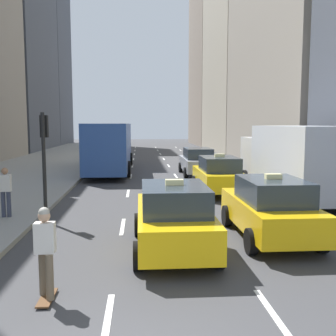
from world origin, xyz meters
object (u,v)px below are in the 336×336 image
pedestrian_mid_block (5,190)px  traffic_light_pole (44,149)px  taxi_second (174,217)px  skateboarder (45,250)px  taxi_lead (218,175)px  sedan_black_near (197,161)px  city_bus (111,145)px  box_truck (291,160)px  taxi_third (270,208)px

pedestrian_mid_block → traffic_light_pole: traffic_light_pole is taller
traffic_light_pole → taxi_second: bearing=-40.2°
taxi_second → skateboarder: size_ratio=2.52×
taxi_lead → sedan_black_near: bearing=90.0°
city_bus → box_truck: 13.70m
taxi_second → taxi_third: bearing=17.6°
taxi_lead → city_bus: city_bus is taller
taxi_second → traffic_light_pole: size_ratio=1.22×
sedan_black_near → box_truck: (2.80, -8.30, 0.83)m
box_truck → skateboarder: box_truck is taller
city_bus → skateboarder: (0.24, -19.96, -0.82)m
pedestrian_mid_block → traffic_light_pole: bearing=-5.2°
taxi_lead → skateboarder: size_ratio=2.52×
taxi_lead → taxi_third: size_ratio=1.00×
sedan_black_near → box_truck: box_truck is taller
box_truck → pedestrian_mid_block: 11.31m
taxi_lead → sedan_black_near: 6.64m
taxi_lead → sedan_black_near: taxi_lead is taller
taxi_second → city_bus: bearing=99.2°
taxi_lead → city_bus: size_ratio=0.38×
pedestrian_mid_block → traffic_light_pole: size_ratio=0.46×
taxi_third → box_truck: bearing=63.4°
taxi_third → traffic_light_pole: 7.34m
skateboarder → pedestrian_mid_block: (-2.71, 6.12, 0.10)m
sedan_black_near → box_truck: 8.80m
sedan_black_near → skateboarder: bearing=-107.1°
taxi_third → pedestrian_mid_block: size_ratio=2.67×
city_bus → taxi_third: bearing=-71.1°
taxi_second → pedestrian_mid_block: 6.32m
taxi_third → skateboarder: taxi_third is taller
city_bus → taxi_lead: bearing=-58.5°
taxi_third → taxi_lead: bearing=90.0°
box_truck → traffic_light_pole: 10.08m
sedan_black_near → city_bus: city_bus is taller
taxi_third → city_bus: (-5.61, 16.40, 0.91)m
traffic_light_pole → skateboarder: bearing=-77.0°
taxi_second → taxi_third: 2.94m
box_truck → skateboarder: (-8.17, -9.15, -0.75)m
taxi_third → skateboarder: bearing=-146.5°
box_truck → taxi_third: bearing=-116.6°
taxi_lead → taxi_third: bearing=-90.0°
taxi_third → traffic_light_pole: bearing=160.1°
taxi_third → box_truck: size_ratio=0.52×
box_truck → pedestrian_mid_block: box_truck is taller
box_truck → pedestrian_mid_block: (-10.88, -3.03, -0.64)m
taxi_lead → taxi_second: same height
box_truck → traffic_light_pole: (-9.55, -3.15, 0.70)m
taxi_second → box_truck: size_ratio=0.52×
taxi_third → pedestrian_mid_block: (-8.08, 2.57, 0.19)m
sedan_black_near → traffic_light_pole: size_ratio=1.34×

